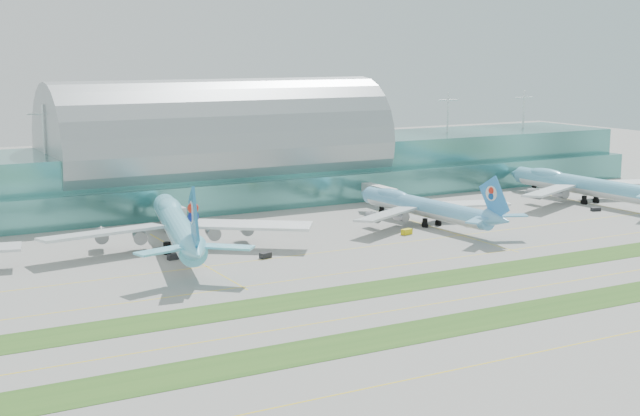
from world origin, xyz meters
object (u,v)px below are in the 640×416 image
airliner_b (177,224)px  airliner_c (424,206)px  terminal (220,161)px  airliner_d (581,184)px

airliner_b → airliner_c: bearing=11.5°
airliner_b → airliner_c: size_ratio=1.20×
terminal → airliner_b: terminal is taller
airliner_b → airliner_d: size_ratio=1.09×
terminal → airliner_c: bearing=-61.1°
airliner_c → airliner_d: airliner_d is taller
airliner_c → airliner_d: 73.28m
terminal → airliner_c: size_ratio=5.00×
airliner_d → airliner_c: bearing=-176.9°
airliner_b → airliner_c: 78.79m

